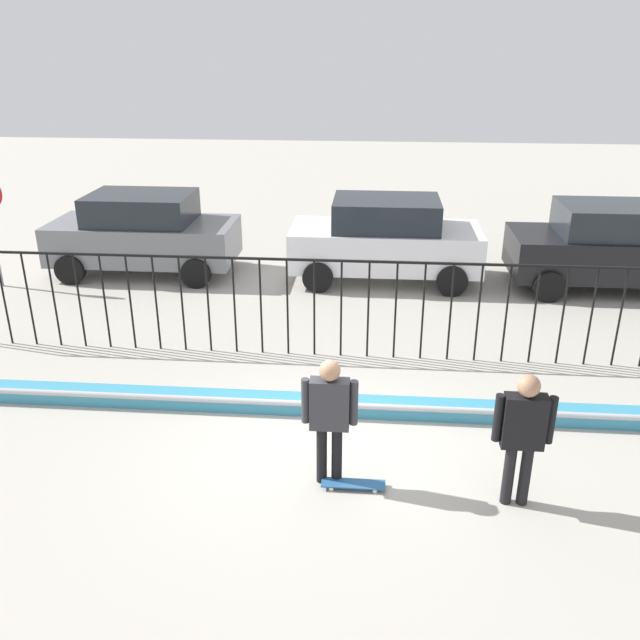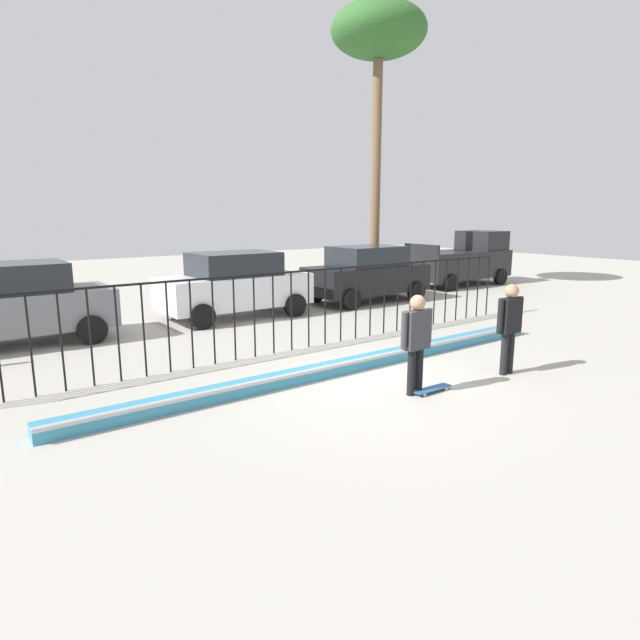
# 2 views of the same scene
# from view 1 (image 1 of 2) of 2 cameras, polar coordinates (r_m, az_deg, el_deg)

# --- Properties ---
(ground_plane) EXTENTS (60.00, 60.00, 0.00)m
(ground_plane) POSITION_cam_1_polar(r_m,az_deg,el_deg) (9.37, 0.74, -10.78)
(ground_plane) COLOR #ADA89E
(bowl_coping_ledge) EXTENTS (11.00, 0.41, 0.27)m
(bowl_coping_ledge) POSITION_cam_1_polar(r_m,az_deg,el_deg) (10.10, 1.14, -7.26)
(bowl_coping_ledge) COLOR teal
(bowl_coping_ledge) RESTS_ON ground
(perimeter_fence) EXTENTS (14.04, 0.04, 1.77)m
(perimeter_fence) POSITION_cam_1_polar(r_m,az_deg,el_deg) (11.47, 1.83, 1.92)
(perimeter_fence) COLOR black
(perimeter_fence) RESTS_ON ground
(skateboarder) EXTENTS (0.69, 0.26, 1.70)m
(skateboarder) POSITION_cam_1_polar(r_m,az_deg,el_deg) (8.18, 0.82, -7.76)
(skateboarder) COLOR black
(skateboarder) RESTS_ON ground
(skateboard) EXTENTS (0.80, 0.20, 0.07)m
(skateboard) POSITION_cam_1_polar(r_m,az_deg,el_deg) (8.60, 2.85, -13.76)
(skateboard) COLOR #26598C
(skateboard) RESTS_ON ground
(camera_operator) EXTENTS (0.70, 0.26, 1.73)m
(camera_operator) POSITION_cam_1_polar(r_m,az_deg,el_deg) (8.15, 16.90, -8.85)
(camera_operator) COLOR black
(camera_operator) RESTS_ON ground
(parked_car_gray) EXTENTS (4.30, 2.12, 1.90)m
(parked_car_gray) POSITION_cam_1_polar(r_m,az_deg,el_deg) (16.41, -14.78, 7.18)
(parked_car_gray) COLOR slate
(parked_car_gray) RESTS_ON ground
(parked_car_white) EXTENTS (4.30, 2.12, 1.90)m
(parked_car_white) POSITION_cam_1_polar(r_m,az_deg,el_deg) (15.45, 5.58, 6.88)
(parked_car_white) COLOR silver
(parked_car_white) RESTS_ON ground
(parked_car_black) EXTENTS (4.30, 2.12, 1.90)m
(parked_car_black) POSITION_cam_1_polar(r_m,az_deg,el_deg) (16.13, 23.52, 5.76)
(parked_car_black) COLOR black
(parked_car_black) RESTS_ON ground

